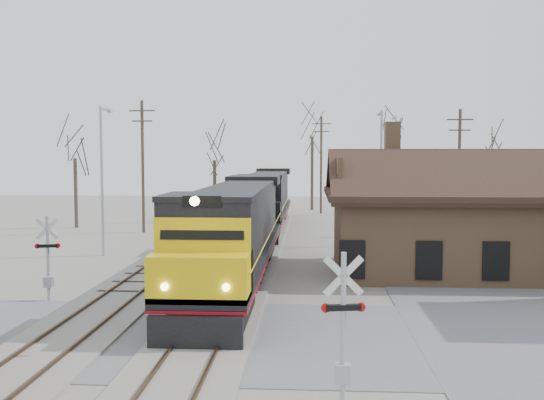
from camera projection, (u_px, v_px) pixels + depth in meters
The scene contains 20 objects.
ground at pixel (204, 336), 20.39m from camera, with size 140.00×140.00×0.00m, color gray.
road at pixel (204, 336), 20.39m from camera, with size 60.00×9.00×0.03m, color slate.
track_main at pixel (249, 259), 35.31m from camera, with size 3.40×90.00×0.24m.
track_siding at pixel (173, 258), 35.59m from camera, with size 3.40×90.00×0.24m.
depot at pixel (472, 226), 31.43m from camera, with size 15.20×9.31×7.90m.
locomotive_lead at pixel (235, 231), 28.65m from camera, with size 3.22×21.56×4.79m.
locomotive_trailing at pixel (267, 198), 50.39m from camera, with size 3.22×21.56×4.53m.
crossbuck_near at pixel (343, 335), 14.48m from camera, with size 1.08×0.30×3.80m.
crossbuck_far at pixel (48, 261), 25.24m from camera, with size 1.01×0.32×3.58m.
streetlight_a at pixel (103, 173), 36.63m from camera, with size 0.25×2.04×9.02m.
streetlight_b at pixel (381, 170), 40.62m from camera, with size 0.25×2.04×9.08m.
streetlight_c at pixel (395, 163), 55.44m from camera, with size 0.25×2.04×9.70m.
utility_pole_a at pixel (143, 164), 47.50m from camera, with size 2.00×0.24×10.37m.
utility_pole_b at pixel (321, 163), 63.30m from camera, with size 2.00×0.24×10.17m.
utility_pole_c at pixel (459, 169), 46.16m from camera, with size 2.00×0.24×9.60m.
tree_a at pixel (75, 147), 50.58m from camera, with size 3.90×3.90×9.56m.
tree_b at pixel (214, 150), 55.66m from camera, with size 3.77×3.77×9.24m.
tree_c at pixel (312, 124), 66.89m from camera, with size 5.44×5.44×13.33m.
tree_d at pixel (393, 131), 62.30m from camera, with size 4.93×4.93×12.08m.
tree_e at pixel (496, 149), 56.99m from camera, with size 3.83×3.83×9.39m.
Camera 1 is at (3.50, -19.82, 6.09)m, focal length 40.00 mm.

